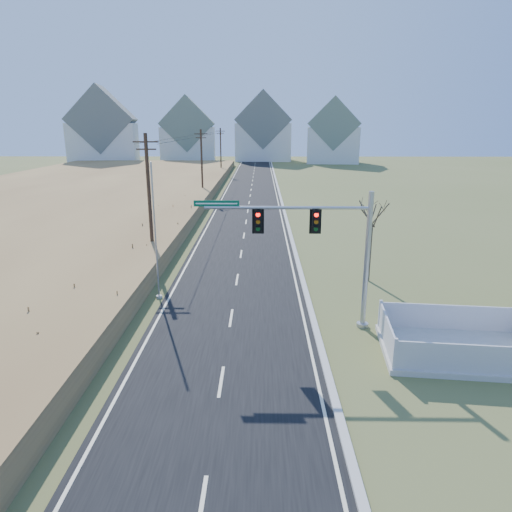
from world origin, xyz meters
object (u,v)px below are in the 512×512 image
Objects in this scene: fence_enclosure at (458,348)px; bare_tree at (373,212)px; open_sign at (413,361)px; traffic_signal_mast at (328,245)px; flagpole at (156,246)px.

bare_tree is at bearing 106.05° from fence_enclosure.
bare_tree reaches higher than fence_enclosure.
open_sign is at bearing -146.67° from fence_enclosure.
open_sign is (3.03, -3.96, -3.83)m from traffic_signal_mast.
bare_tree is at bearing 14.09° from flagpole.
traffic_signal_mast is 7.15m from fence_enclosure.
flagpole reaches higher than traffic_signal_mast.
traffic_signal_mast reaches higher than bare_tree.
flagpole is 1.40× the size of bare_tree.
traffic_signal_mast is at bearing 158.80° from fence_enclosure.
fence_enclosure is 2.61m from open_sign.
bare_tree is at bearing 62.19° from traffic_signal_mast.
traffic_signal_mast is 1.53× the size of bare_tree.
flagpole is at bearing 161.76° from fence_enclosure.
open_sign is (-2.32, -1.19, 0.02)m from fence_enclosure.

